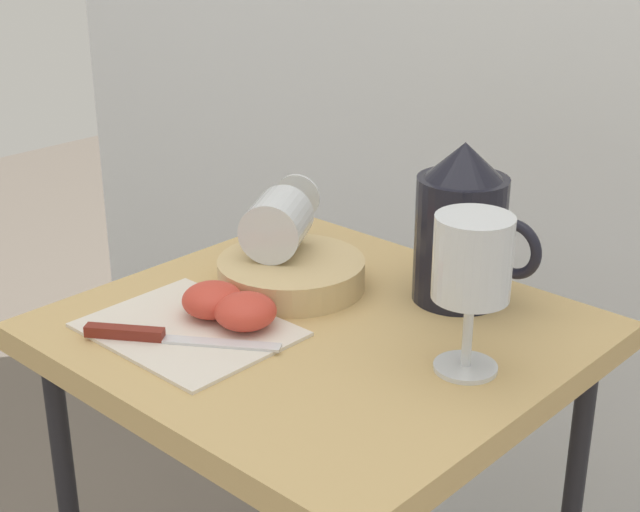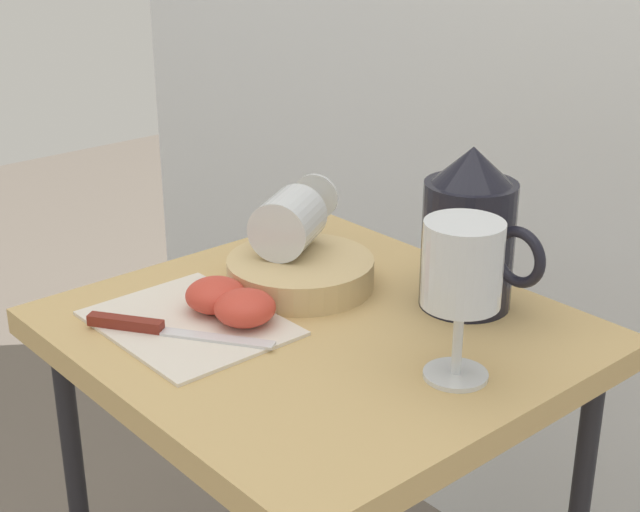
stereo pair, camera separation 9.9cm
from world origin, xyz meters
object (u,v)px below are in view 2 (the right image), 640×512
object	(u,v)px
basket_tray	(300,272)
apple_half_right	(245,308)
wine_glass_upright	(462,273)
knife	(152,327)
pitcher	(469,243)
wine_glass_tipped_near	(289,221)
apple_half_left	(216,295)
table	(320,379)

from	to	relation	value
basket_tray	apple_half_right	xyz separation A→B (m)	(0.04, -0.11, 0.01)
wine_glass_upright	apple_half_right	size ratio (longest dim) A/B	2.40
basket_tray	knife	distance (m)	0.20
pitcher	wine_glass_tipped_near	size ratio (longest dim) A/B	1.17
wine_glass_upright	apple_half_right	bearing A→B (deg)	-158.22
knife	pitcher	bearing A→B (deg)	61.20
basket_tray	wine_glass_tipped_near	xyz separation A→B (m)	(-0.03, 0.01, 0.05)
wine_glass_tipped_near	apple_half_left	bearing A→B (deg)	-78.51
apple_half_left	wine_glass_tipped_near	bearing A→B (deg)	101.49
pitcher	apple_half_right	distance (m)	0.26
wine_glass_upright	wine_glass_tipped_near	size ratio (longest dim) A/B	1.02
table	wine_glass_upright	bearing A→B (deg)	7.61
apple_half_right	pitcher	bearing A→B (deg)	61.60
table	knife	bearing A→B (deg)	-122.63
wine_glass_upright	table	bearing A→B (deg)	-172.39
pitcher	knife	distance (m)	0.36
basket_tray	pitcher	world-z (taller)	pitcher
table	pitcher	bearing A→B (deg)	65.22
table	basket_tray	size ratio (longest dim) A/B	3.85
pitcher	knife	xyz separation A→B (m)	(-0.17, -0.31, -0.07)
apple_half_left	apple_half_right	distance (m)	0.05
wine_glass_upright	apple_half_right	distance (m)	0.26
table	basket_tray	bearing A→B (deg)	151.95
knife	apple_half_left	bearing A→B (deg)	88.79
apple_half_right	apple_half_left	bearing A→B (deg)	-174.19
wine_glass_upright	basket_tray	bearing A→B (deg)	174.57
apple_half_left	knife	distance (m)	0.08
wine_glass_tipped_near	apple_half_right	distance (m)	0.15
wine_glass_tipped_near	apple_half_right	bearing A→B (deg)	-59.08
table	apple_half_right	distance (m)	0.12
table	wine_glass_tipped_near	size ratio (longest dim) A/B	4.25
basket_tray	knife	xyz separation A→B (m)	(-0.01, -0.20, -0.01)
wine_glass_upright	knife	distance (m)	0.34
wine_glass_upright	apple_half_left	size ratio (longest dim) A/B	2.40
table	apple_half_right	xyz separation A→B (m)	(-0.05, -0.07, 0.09)
wine_glass_upright	knife	xyz separation A→B (m)	(-0.27, -0.18, -0.10)
table	wine_glass_upright	xyz separation A→B (m)	(0.17, 0.02, 0.18)
table	apple_half_left	bearing A→B (deg)	-143.60
wine_glass_upright	knife	size ratio (longest dim) A/B	0.89
pitcher	wine_glass_upright	xyz separation A→B (m)	(0.10, -0.13, 0.04)
basket_tray	table	bearing A→B (deg)	-28.05
basket_tray	wine_glass_upright	bearing A→B (deg)	-5.43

